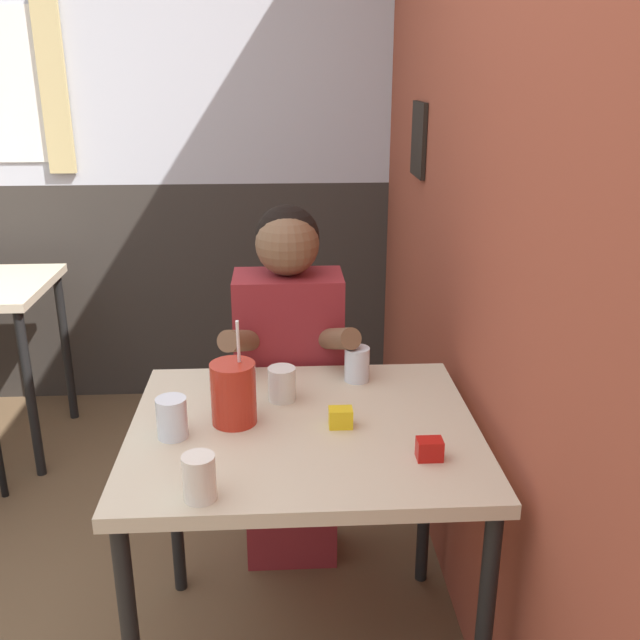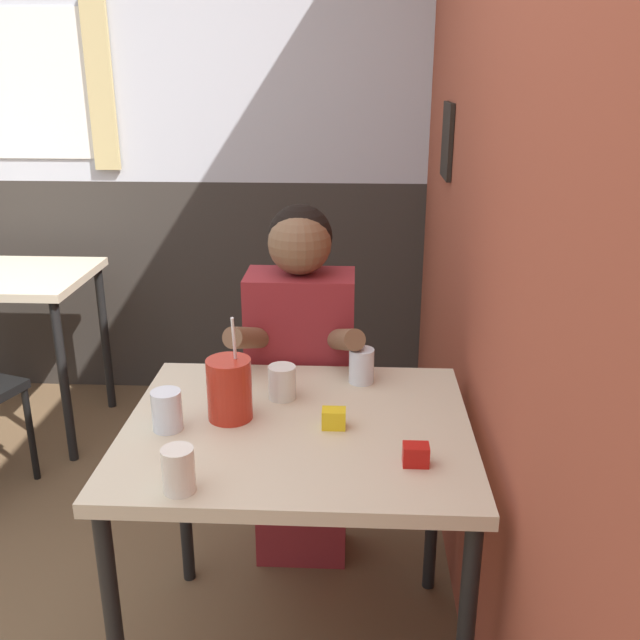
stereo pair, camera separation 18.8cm
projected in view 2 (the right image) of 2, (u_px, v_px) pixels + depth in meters
brick_wall_right at (472, 159)px, 2.29m from camera, size 0.08×4.22×2.70m
back_wall at (146, 127)px, 3.43m from camera, size 5.69×0.09×2.70m
main_table at (298, 452)px, 1.85m from camera, size 0.88×0.75×0.77m
background_table at (7, 296)px, 3.18m from camera, size 0.73×0.60×0.77m
person_seated at (301, 386)px, 2.33m from camera, size 0.42×0.40×1.24m
cocktail_pitcher at (229, 389)px, 1.83m from camera, size 0.12×0.12×0.28m
glass_near_pitcher at (167, 410)px, 1.78m from camera, size 0.08×0.08×0.10m
glass_center at (282, 382)px, 1.95m from camera, size 0.08×0.08×0.09m
glass_far_side at (178, 470)px, 1.52m from camera, size 0.07×0.07×0.10m
glass_by_brick at (361, 366)px, 2.05m from camera, size 0.07×0.07×0.10m
condiment_ketchup at (416, 455)px, 1.63m from camera, size 0.06×0.04×0.05m
condiment_mustard at (334, 418)px, 1.80m from camera, size 0.06×0.04×0.05m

